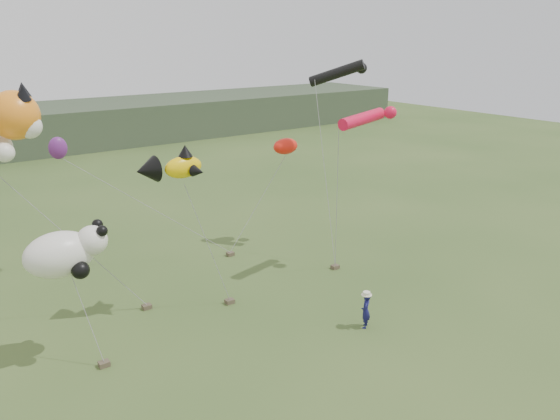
{
  "coord_description": "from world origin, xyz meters",
  "views": [
    {
      "loc": [
        -11.53,
        -13.77,
        10.94
      ],
      "look_at": [
        0.61,
        3.0,
        4.28
      ],
      "focal_mm": 35.0,
      "sensor_mm": 36.0,
      "label": 1
    }
  ],
  "objects": [
    {
      "name": "sandbag_anchors",
      "position": [
        -1.02,
        5.44,
        0.09
      ],
      "size": [
        12.34,
        6.29,
        0.19
      ],
      "color": "brown",
      "rests_on": "ground"
    },
    {
      "name": "ground",
      "position": [
        0.0,
        0.0,
        0.0
      ],
      "size": [
        120.0,
        120.0,
        0.0
      ],
      "primitive_type": "plane",
      "color": "#385123",
      "rests_on": "ground"
    },
    {
      "name": "panda_kite",
      "position": [
        -7.44,
        4.14,
        4.0
      ],
      "size": [
        2.74,
        1.77,
        1.7
      ],
      "color": "white",
      "rests_on": "ground"
    },
    {
      "name": "tube_kites",
      "position": [
        6.71,
        5.43,
        8.24
      ],
      "size": [
        4.45,
        5.41,
        2.83
      ],
      "color": "black",
      "rests_on": "ground"
    },
    {
      "name": "misc_kites",
      "position": [
        2.02,
        9.9,
        5.56
      ],
      "size": [
        11.95,
        3.34,
        1.67
      ],
      "color": "red",
      "rests_on": "ground"
    },
    {
      "name": "festival_attendant",
      "position": [
        2.29,
        -0.36,
        0.72
      ],
      "size": [
        0.62,
        0.59,
        1.43
      ],
      "primitive_type": "imported",
      "rotation": [
        0.0,
        0.0,
        3.82
      ],
      "color": "#15154F",
      "rests_on": "ground"
    },
    {
      "name": "fish_kite",
      "position": [
        -3.13,
        4.95,
        6.17
      ],
      "size": [
        2.62,
        1.76,
        1.35
      ],
      "color": "yellow",
      "rests_on": "ground"
    }
  ]
}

